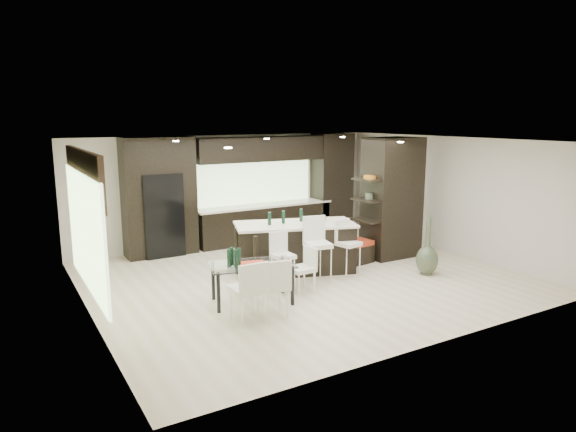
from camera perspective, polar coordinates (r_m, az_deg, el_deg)
ground at (r=10.27m, az=1.70°, el=-6.87°), size 8.00×8.00×0.00m
back_wall at (r=13.00m, az=-6.48°, el=2.98°), size 8.00×0.02×2.70m
left_wall at (r=8.55m, az=-21.61°, el=-1.94°), size 0.02×7.00×2.70m
right_wall at (r=12.50m, az=17.49°, el=2.22°), size 0.02×7.00×2.70m
ceiling at (r=9.78m, az=1.79°, el=8.36°), size 8.00×7.00×0.02m
window_left at (r=8.75m, az=-21.56°, el=-1.66°), size 0.04×3.20×1.90m
window_back at (r=13.19m, az=-4.04°, el=4.01°), size 3.40×0.04×1.20m
stone_accent at (r=8.62m, az=-21.79°, el=4.21°), size 0.08×3.00×0.80m
ceiling_spots at (r=10.00m, az=1.02°, el=8.31°), size 4.00×3.00×0.02m
back_cabinetry at (r=12.91m, az=-3.85°, el=2.97°), size 6.80×0.68×2.70m
refrigerator at (r=12.07m, az=-13.97°, el=0.17°), size 0.90×0.68×1.90m
partition_column at (r=11.80m, az=11.47°, el=2.01°), size 1.20×0.80×2.70m
kitchen_island at (r=10.57m, az=0.78°, el=-3.48°), size 2.64×1.76×1.01m
stool_left at (r=9.55m, az=-0.56°, el=-5.58°), size 0.37×0.37×0.85m
stool_mid at (r=9.87m, az=3.33°, el=-4.51°), size 0.53×0.53×1.03m
stool_right at (r=10.33m, az=6.71°, el=-4.19°), size 0.48×0.48×0.92m
bench at (r=11.13m, az=6.47°, el=-4.19°), size 1.33×0.64×0.49m
floor_vase at (r=10.68m, az=15.27°, el=-3.21°), size 0.56×0.56×1.20m
dining_table at (r=8.88m, az=-3.99°, el=-7.47°), size 1.57×1.12×0.68m
chair_near at (r=8.24m, az=-1.75°, el=-8.15°), size 0.57×0.57×0.89m
chair_far at (r=8.04m, az=-4.52°, el=-8.58°), size 0.51×0.51×0.92m
chair_end at (r=9.33m, az=1.52°, el=-6.25°), size 0.42×0.42×0.77m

